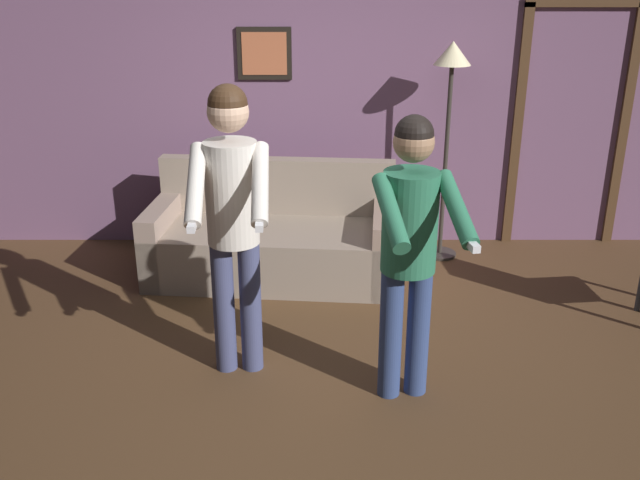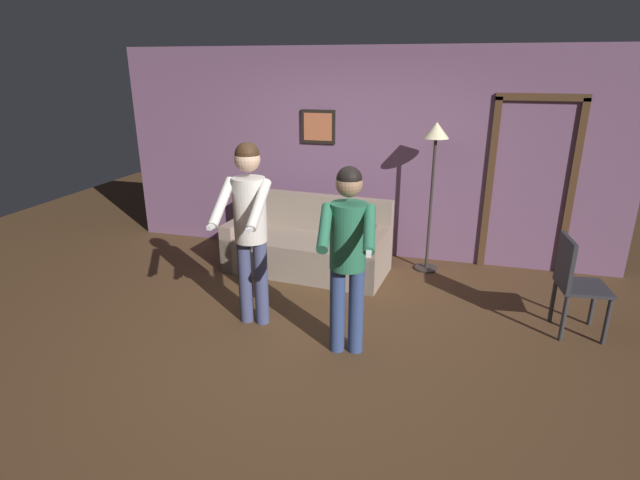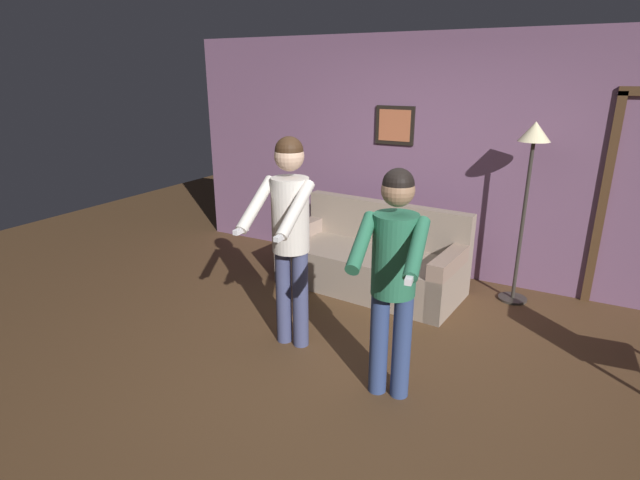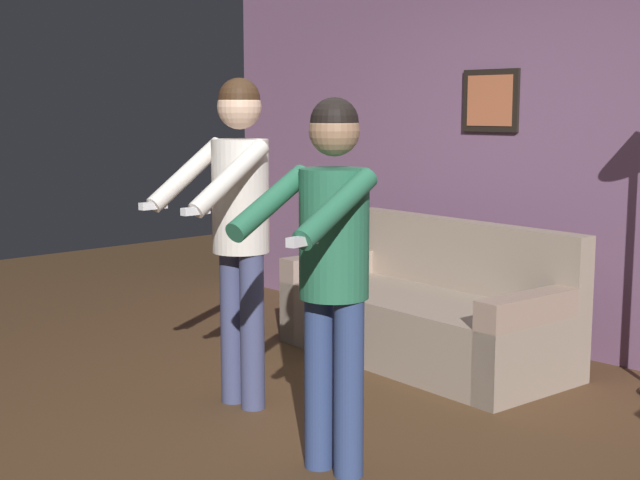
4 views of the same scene
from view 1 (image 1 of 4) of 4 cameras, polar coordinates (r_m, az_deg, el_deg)
The scene contains 6 objects.
ground_plane at distance 4.45m, azimuth 1.00°, elevation -10.43°, with size 12.00×12.00×0.00m, color #523720.
back_wall_assembly at distance 6.09m, azimuth 0.92°, elevation 11.58°, with size 6.40×0.10×2.60m.
couch at distance 5.64m, azimuth -3.97°, elevation -0.14°, with size 1.97×1.01×0.87m.
torchiere_lamp at distance 5.78m, azimuth 10.23°, elevation 11.98°, with size 0.29×0.29×1.77m.
person_standing_left at distance 4.05m, azimuth -7.20°, elevation 2.66°, with size 0.45×0.66×1.74m.
person_standing_right at distance 3.82m, azimuth 7.07°, elevation 0.24°, with size 0.51×0.64×1.63m.
Camera 1 is at (-0.09, -3.77, 2.37)m, focal length 40.00 mm.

